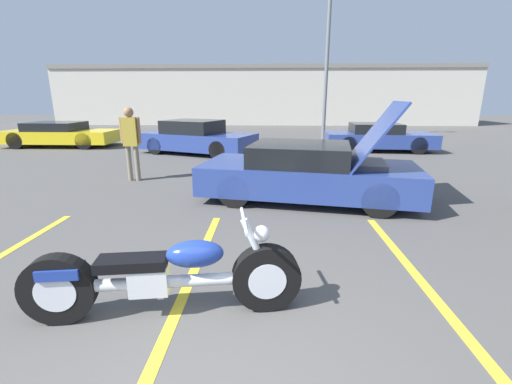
% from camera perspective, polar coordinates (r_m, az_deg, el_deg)
% --- Properties ---
extents(parking_stripe_middle, '(0.12, 5.27, 0.01)m').
position_cam_1_polar(parking_stripe_middle, '(3.82, -12.66, -17.85)').
color(parking_stripe_middle, yellow).
rests_on(parking_stripe_middle, ground).
extents(parking_stripe_back, '(0.12, 5.27, 0.01)m').
position_cam_1_polar(parking_stripe_back, '(4.12, 29.03, -16.90)').
color(parking_stripe_back, yellow).
rests_on(parking_stripe_back, ground).
extents(far_building, '(32.00, 4.20, 4.40)m').
position_cam_1_polar(far_building, '(28.31, 1.14, 16.07)').
color(far_building, beige).
rests_on(far_building, ground).
extents(light_pole, '(1.21, 0.28, 8.17)m').
position_cam_1_polar(light_pole, '(18.13, 12.12, 22.81)').
color(light_pole, slate).
rests_on(light_pole, ground).
extents(motorcycle, '(2.65, 0.73, 0.98)m').
position_cam_1_polar(motorcycle, '(3.50, -14.99, -13.51)').
color(motorcycle, black).
rests_on(motorcycle, ground).
extents(show_car_hood_open, '(4.60, 2.66, 2.01)m').
position_cam_1_polar(show_car_hood_open, '(7.16, 8.78, 3.27)').
color(show_car_hood_open, navy).
rests_on(show_car_hood_open, ground).
extents(parked_car_right_row, '(4.23, 1.95, 1.08)m').
position_cam_1_polar(parked_car_right_row, '(14.59, 19.68, 8.55)').
color(parked_car_right_row, navy).
rests_on(parked_car_right_row, ground).
extents(parked_car_mid_row, '(4.67, 3.24, 1.25)m').
position_cam_1_polar(parked_car_mid_row, '(13.27, -9.91, 8.87)').
color(parked_car_mid_row, navy).
rests_on(parked_car_mid_row, ground).
extents(parked_car_left_row, '(4.68, 1.85, 1.04)m').
position_cam_1_polar(parked_car_left_row, '(17.21, -29.87, 8.33)').
color(parked_car_left_row, yellow).
rests_on(parked_car_left_row, ground).
extents(spectator_by_show_car, '(0.52, 0.24, 1.84)m').
position_cam_1_polar(spectator_by_show_car, '(9.20, -20.14, 8.56)').
color(spectator_by_show_car, gray).
rests_on(spectator_by_show_car, ground).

